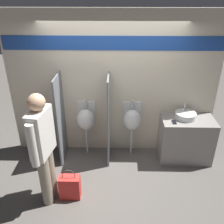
% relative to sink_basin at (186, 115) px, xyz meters
% --- Properties ---
extents(ground_plane, '(16.00, 16.00, 0.00)m').
position_rel_sink_basin_xyz_m(ground_plane, '(-1.33, -0.35, -0.91)').
color(ground_plane, '#5B5651').
extents(display_wall, '(3.82, 0.07, 2.70)m').
position_rel_sink_basin_xyz_m(display_wall, '(-1.33, 0.25, 0.46)').
color(display_wall, beige).
rests_on(display_wall, ground_plane).
extents(sink_counter, '(0.95, 0.56, 0.85)m').
position_rel_sink_basin_xyz_m(sink_counter, '(0.05, -0.06, -0.48)').
color(sink_counter, gray).
rests_on(sink_counter, ground_plane).
extents(sink_basin, '(0.38, 0.38, 0.25)m').
position_rel_sink_basin_xyz_m(sink_basin, '(0.00, 0.00, 0.00)').
color(sink_basin, silver).
rests_on(sink_basin, sink_counter).
extents(cell_phone, '(0.07, 0.14, 0.01)m').
position_rel_sink_basin_xyz_m(cell_phone, '(-0.24, -0.17, -0.05)').
color(cell_phone, black).
rests_on(cell_phone, sink_counter).
extents(divider_near_counter, '(0.03, 0.59, 1.67)m').
position_rel_sink_basin_xyz_m(divider_near_counter, '(-2.27, -0.07, -0.07)').
color(divider_near_counter, slate).
rests_on(divider_near_counter, ground_plane).
extents(divider_mid, '(0.03, 0.59, 1.67)m').
position_rel_sink_basin_xyz_m(divider_mid, '(-1.40, -0.07, -0.07)').
color(divider_mid, slate).
rests_on(divider_mid, ground_plane).
extents(urinal_near_counter, '(0.35, 0.31, 1.13)m').
position_rel_sink_basin_xyz_m(urinal_near_counter, '(-1.84, 0.08, -0.15)').
color(urinal_near_counter, silver).
rests_on(urinal_near_counter, ground_plane).
extents(urinal_far, '(0.35, 0.31, 1.13)m').
position_rel_sink_basin_xyz_m(urinal_far, '(-0.96, 0.08, -0.15)').
color(urinal_far, silver).
rests_on(urinal_far, ground_plane).
extents(toilet, '(0.40, 0.52, 0.92)m').
position_rel_sink_basin_xyz_m(toilet, '(-2.71, -0.05, -0.57)').
color(toilet, silver).
rests_on(toilet, ground_plane).
extents(person_in_vest, '(0.27, 0.62, 1.80)m').
position_rel_sink_basin_xyz_m(person_in_vest, '(-2.29, -1.14, 0.09)').
color(person_in_vest, gray).
rests_on(person_in_vest, ground_plane).
extents(shopping_bag, '(0.33, 0.18, 0.54)m').
position_rel_sink_basin_xyz_m(shopping_bag, '(-1.98, -1.11, -0.70)').
color(shopping_bag, red).
rests_on(shopping_bag, ground_plane).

